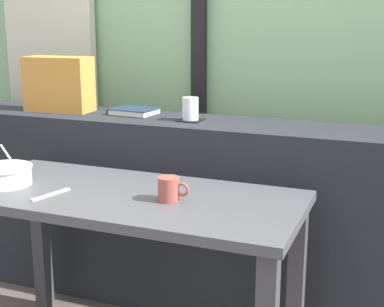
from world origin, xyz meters
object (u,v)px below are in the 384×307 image
(coaster_square, at_px, (190,120))
(fork_utensil, at_px, (51,194))
(soup_bowl, at_px, (5,175))
(juice_glass, at_px, (190,110))
(ceramic_mug, at_px, (169,189))
(throw_pillow, at_px, (59,84))
(closed_book, at_px, (134,111))
(breakfast_table, at_px, (129,223))

(coaster_square, distance_m, fork_utensil, 0.73)
(soup_bowl, bearing_deg, juice_glass, 49.32)
(ceramic_mug, bearing_deg, fork_utensil, -166.81)
(coaster_square, distance_m, soup_bowl, 0.81)
(throw_pillow, relative_size, soup_bowl, 1.56)
(closed_book, height_order, soup_bowl, closed_book)
(coaster_square, xyz_separation_m, throw_pillow, (-0.68, 0.01, 0.13))
(juice_glass, xyz_separation_m, soup_bowl, (-0.52, -0.60, -0.19))
(breakfast_table, distance_m, closed_book, 0.71)
(juice_glass, relative_size, throw_pillow, 0.31)
(coaster_square, bearing_deg, breakfast_table, -93.39)
(coaster_square, relative_size, closed_book, 0.45)
(breakfast_table, height_order, ceramic_mug, ceramic_mug)
(throw_pillow, distance_m, soup_bowl, 0.69)
(fork_utensil, bearing_deg, ceramic_mug, 27.51)
(throw_pillow, xyz_separation_m, fork_utensil, (0.41, -0.66, -0.31))
(breakfast_table, height_order, closed_book, closed_book)
(breakfast_table, xyz_separation_m, throw_pillow, (-0.65, 0.54, 0.42))
(ceramic_mug, bearing_deg, throw_pillow, 145.64)
(soup_bowl, xyz_separation_m, fork_utensil, (0.24, -0.05, -0.03))
(juice_glass, bearing_deg, coaster_square, 0.00)
(coaster_square, relative_size, soup_bowl, 0.49)
(closed_book, xyz_separation_m, ceramic_mug, (0.45, -0.60, -0.15))
(breakfast_table, xyz_separation_m, closed_book, (-0.27, 0.58, 0.31))
(soup_bowl, bearing_deg, closed_book, 72.15)
(breakfast_table, bearing_deg, coaster_square, 86.61)
(closed_book, height_order, fork_utensil, closed_book)
(coaster_square, relative_size, throw_pillow, 0.31)
(closed_book, xyz_separation_m, soup_bowl, (-0.21, -0.66, -0.16))
(juice_glass, xyz_separation_m, ceramic_mug, (0.14, -0.55, -0.19))
(soup_bowl, bearing_deg, breakfast_table, 8.52)
(fork_utensil, xyz_separation_m, ceramic_mug, (0.42, 0.10, 0.04))
(breakfast_table, relative_size, throw_pillow, 3.93)
(breakfast_table, bearing_deg, ceramic_mug, -7.20)
(breakfast_table, xyz_separation_m, juice_glass, (0.03, 0.53, 0.34))
(coaster_square, bearing_deg, ceramic_mug, -75.60)
(coaster_square, bearing_deg, throw_pillow, 178.80)
(breakfast_table, bearing_deg, soup_bowl, -171.48)
(juice_glass, bearing_deg, ceramic_mug, -75.60)
(juice_glass, xyz_separation_m, closed_book, (-0.31, 0.05, -0.04))
(coaster_square, bearing_deg, juice_glass, 0.00)
(soup_bowl, bearing_deg, coaster_square, 49.32)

